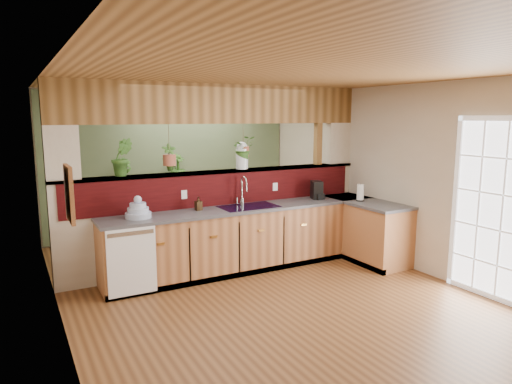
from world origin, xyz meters
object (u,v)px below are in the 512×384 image
paper_towel (360,193)px  glass_jar (242,155)px  dish_stack (138,211)px  coffee_maker (317,191)px  faucet (243,189)px  shelving_console (156,210)px  soap_dispenser (198,203)px

paper_towel → glass_jar: size_ratio=0.67×
dish_stack → coffee_maker: size_ratio=1.17×
faucet → coffee_maker: 1.22m
dish_stack → shelving_console: dish_stack is taller
coffee_maker → dish_stack: bearing=-158.2°
paper_towel → faucet: bearing=161.1°
dish_stack → paper_towel: 3.25m
soap_dispenser → paper_towel: (2.39, -0.51, 0.03)m
paper_towel → coffee_maker: bearing=136.1°
soap_dispenser → coffee_maker: (1.92, -0.06, 0.03)m
soap_dispenser → glass_jar: size_ratio=0.47×
faucet → paper_towel: faucet is taller
glass_jar → dish_stack: bearing=-167.6°
coffee_maker → soap_dispenser: bearing=-160.5°
paper_towel → glass_jar: bearing=153.5°
faucet → dish_stack: (-1.54, -0.15, -0.14)m
faucet → coffee_maker: size_ratio=1.52×
soap_dispenser → coffee_maker: bearing=-1.9°
dish_stack → paper_towel: dish_stack is taller
dish_stack → glass_jar: 1.78m
coffee_maker → shelving_console: 2.97m
dish_stack → coffee_maker: dish_stack is taller
dish_stack → glass_jar: (1.64, 0.36, 0.60)m
faucet → dish_stack: bearing=-174.6°
coffee_maker → paper_towel: bearing=-22.5°
coffee_maker → paper_towel: 0.65m
paper_towel → shelving_console: bearing=131.1°
dish_stack → soap_dispenser: size_ratio=1.74×
faucet → shelving_console: 2.30m
dish_stack → soap_dispenser: (0.83, 0.08, 0.01)m
paper_towel → glass_jar: 1.86m
faucet → shelving_console: size_ratio=0.27×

